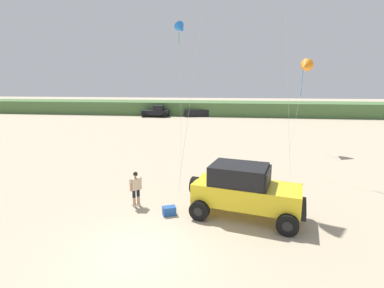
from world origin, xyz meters
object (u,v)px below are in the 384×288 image
(cooler_box, at_px, (169,211))
(person_watching, at_px, (136,187))
(distant_sedan, at_px, (196,113))
(jeep, at_px, (245,190))
(kite_green_box, at_px, (181,29))
(kite_black_sled, at_px, (305,66))
(distant_pickup, at_px, (156,111))

(cooler_box, bearing_deg, person_watching, 133.50)
(distant_sedan, bearing_deg, person_watching, -102.39)
(jeep, distance_m, kite_green_box, 14.00)
(jeep, distance_m, person_watching, 4.95)
(cooler_box, height_order, distant_sedan, distant_sedan)
(kite_black_sled, bearing_deg, cooler_box, -120.78)
(person_watching, bearing_deg, kite_black_sled, 52.95)
(distant_pickup, relative_size, kite_black_sled, 0.61)
(distant_sedan, bearing_deg, jeep, -95.13)
(distant_sedan, xyz_separation_m, kite_green_box, (2.40, -27.88, 8.94))
(person_watching, height_order, cooler_box, person_watching)
(jeep, relative_size, person_watching, 3.01)
(person_watching, xyz_separation_m, distant_sedan, (-2.01, 37.82, -0.34))
(jeep, relative_size, cooler_box, 8.96)
(kite_green_box, height_order, kite_black_sled, kite_green_box)
(cooler_box, relative_size, distant_pickup, 0.12)
(cooler_box, xyz_separation_m, kite_black_sled, (8.37, 14.04, 6.80))
(person_watching, bearing_deg, jeep, -4.07)
(jeep, xyz_separation_m, distant_sedan, (-6.94, 38.17, -0.60))
(distant_sedan, relative_size, kite_black_sled, 0.55)
(kite_green_box, xyz_separation_m, kite_black_sled, (9.69, 3.41, -2.54))
(person_watching, distance_m, kite_green_box, 13.15)
(person_watching, distance_m, cooler_box, 1.99)
(jeep, bearing_deg, kite_black_sled, 69.40)
(distant_pickup, bearing_deg, cooler_box, -74.18)
(cooler_box, height_order, distant_pickup, distant_pickup)
(cooler_box, distance_m, kite_green_box, 14.22)
(person_watching, xyz_separation_m, kite_green_box, (0.39, 9.94, 8.60))
(person_watching, xyz_separation_m, distant_pickup, (-8.75, 36.22, 0.00))
(jeep, xyz_separation_m, person_watching, (-4.93, 0.35, -0.26))
(kite_green_box, relative_size, kite_black_sled, 1.33)
(person_watching, bearing_deg, kite_green_box, 87.75)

